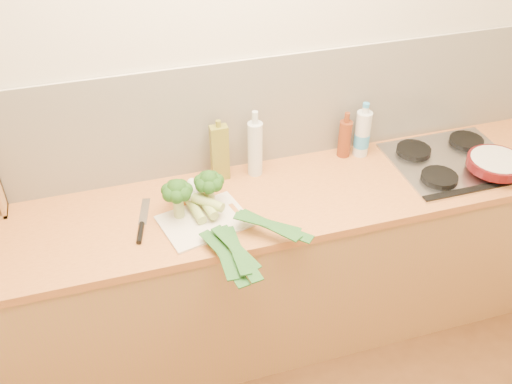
# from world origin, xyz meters

# --- Properties ---
(room_shell) EXTENTS (3.50, 3.50, 3.50)m
(room_shell) POSITION_xyz_m (0.00, 1.49, 1.17)
(room_shell) COLOR beige
(room_shell) RESTS_ON ground
(counter) EXTENTS (3.20, 0.62, 0.90)m
(counter) POSITION_xyz_m (0.00, 1.20, 0.45)
(counter) COLOR #AD7548
(counter) RESTS_ON ground
(gas_hob) EXTENTS (0.58, 0.50, 0.04)m
(gas_hob) POSITION_xyz_m (1.02, 1.20, 0.91)
(gas_hob) COLOR silver
(gas_hob) RESTS_ON counter
(chopping_board) EXTENTS (0.41, 0.34, 0.01)m
(chopping_board) POSITION_xyz_m (-0.24, 1.11, 0.91)
(chopping_board) COLOR beige
(chopping_board) RESTS_ON counter
(broccoli_left) EXTENTS (0.13, 0.13, 0.19)m
(broccoli_left) POSITION_xyz_m (-0.34, 1.17, 1.04)
(broccoli_left) COLOR #95A35F
(broccoli_left) RESTS_ON chopping_board
(broccoli_right) EXTENTS (0.13, 0.13, 0.17)m
(broccoli_right) POSITION_xyz_m (-0.19, 1.21, 1.03)
(broccoli_right) COLOR #95A35F
(broccoli_right) RESTS_ON chopping_board
(leek_front) EXTENTS (0.17, 0.69, 0.04)m
(leek_front) POSITION_xyz_m (-0.25, 1.09, 0.93)
(leek_front) COLOR white
(leek_front) RESTS_ON chopping_board
(leek_mid) EXTENTS (0.17, 0.69, 0.04)m
(leek_mid) POSITION_xyz_m (-0.20, 1.08, 0.95)
(leek_mid) COLOR white
(leek_mid) RESTS_ON chopping_board
(leek_back) EXTENTS (0.50, 0.52, 0.04)m
(leek_back) POSITION_xyz_m (-0.16, 1.10, 0.97)
(leek_back) COLOR white
(leek_back) RESTS_ON chopping_board
(chefs_knife) EXTENTS (0.10, 0.30, 0.02)m
(chefs_knife) POSITION_xyz_m (-0.50, 1.14, 0.91)
(chefs_knife) COLOR silver
(chefs_knife) RESTS_ON counter
(skillet) EXTENTS (0.39, 0.27, 0.05)m
(skillet) POSITION_xyz_m (1.16, 1.06, 0.96)
(skillet) COLOR #520D0F
(skillet) RESTS_ON gas_hob
(oil_tin) EXTENTS (0.08, 0.05, 0.31)m
(oil_tin) POSITION_xyz_m (-0.10, 1.41, 1.04)
(oil_tin) COLOR olive
(oil_tin) RESTS_ON counter
(glass_bottle) EXTENTS (0.07, 0.07, 0.33)m
(glass_bottle) POSITION_xyz_m (0.07, 1.40, 1.04)
(glass_bottle) COLOR silver
(glass_bottle) RESTS_ON counter
(amber_bottle) EXTENTS (0.06, 0.06, 0.24)m
(amber_bottle) POSITION_xyz_m (0.53, 1.42, 1.00)
(amber_bottle) COLOR maroon
(amber_bottle) RESTS_ON counter
(water_bottle) EXTENTS (0.08, 0.08, 0.26)m
(water_bottle) POSITION_xyz_m (0.62, 1.40, 1.01)
(water_bottle) COLOR silver
(water_bottle) RESTS_ON counter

